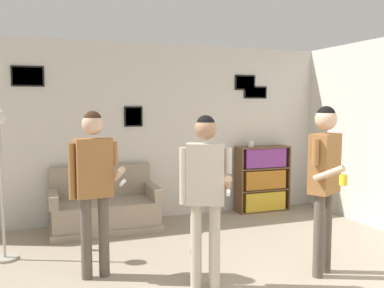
{
  "coord_description": "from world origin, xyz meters",
  "views": [
    {
      "loc": [
        -1.87,
        -2.38,
        1.78
      ],
      "look_at": [
        -0.28,
        2.01,
        1.34
      ],
      "focal_mm": 40.0,
      "sensor_mm": 36.0,
      "label": 1
    }
  ],
  "objects_px": {
    "couch": "(104,209)",
    "person_player_foreground_left": "(94,176)",
    "floor_lamp": "(1,162)",
    "person_watcher_holding_cup": "(325,171)",
    "bottle_on_floor": "(85,243)",
    "person_player_foreground_center": "(205,183)",
    "drinking_cup": "(251,144)",
    "bookshelf": "(262,179)"
  },
  "relations": [
    {
      "from": "bookshelf",
      "to": "person_player_foreground_left",
      "type": "relative_size",
      "value": 0.63
    },
    {
      "from": "couch",
      "to": "person_player_foreground_left",
      "type": "relative_size",
      "value": 0.88
    },
    {
      "from": "couch",
      "to": "bottle_on_floor",
      "type": "bearing_deg",
      "value": -114.02
    },
    {
      "from": "bookshelf",
      "to": "floor_lamp",
      "type": "distance_m",
      "value": 4.07
    },
    {
      "from": "floor_lamp",
      "to": "person_player_foreground_center",
      "type": "height_order",
      "value": "floor_lamp"
    },
    {
      "from": "couch",
      "to": "person_player_foreground_left",
      "type": "xyz_separation_m",
      "value": [
        -0.33,
        -1.67,
        0.77
      ]
    },
    {
      "from": "floor_lamp",
      "to": "person_watcher_holding_cup",
      "type": "distance_m",
      "value": 3.54
    },
    {
      "from": "person_player_foreground_left",
      "to": "drinking_cup",
      "type": "xyz_separation_m",
      "value": [
        2.75,
        1.87,
        0.07
      ]
    },
    {
      "from": "floor_lamp",
      "to": "drinking_cup",
      "type": "height_order",
      "value": "floor_lamp"
    },
    {
      "from": "person_player_foreground_left",
      "to": "bookshelf",
      "type": "bearing_deg",
      "value": 32.09
    },
    {
      "from": "bottle_on_floor",
      "to": "drinking_cup",
      "type": "distance_m",
      "value": 3.13
    },
    {
      "from": "bookshelf",
      "to": "drinking_cup",
      "type": "distance_m",
      "value": 0.63
    },
    {
      "from": "couch",
      "to": "person_watcher_holding_cup",
      "type": "height_order",
      "value": "person_watcher_holding_cup"
    },
    {
      "from": "person_player_foreground_left",
      "to": "person_watcher_holding_cup",
      "type": "xyz_separation_m",
      "value": [
        2.24,
        -0.73,
        0.04
      ]
    },
    {
      "from": "bottle_on_floor",
      "to": "couch",
      "type": "bearing_deg",
      "value": 65.98
    },
    {
      "from": "floor_lamp",
      "to": "drinking_cup",
      "type": "xyz_separation_m",
      "value": [
        3.67,
        1.01,
        -0.01
      ]
    },
    {
      "from": "person_player_foreground_center",
      "to": "bottle_on_floor",
      "type": "height_order",
      "value": "person_player_foreground_center"
    },
    {
      "from": "bookshelf",
      "to": "person_player_foreground_center",
      "type": "xyz_separation_m",
      "value": [
        -2.0,
        -2.47,
        0.49
      ]
    },
    {
      "from": "floor_lamp",
      "to": "bottle_on_floor",
      "type": "xyz_separation_m",
      "value": [
        0.9,
        0.01,
        -1.05
      ]
    },
    {
      "from": "person_player_foreground_center",
      "to": "person_player_foreground_left",
      "type": "bearing_deg",
      "value": 148.18
    },
    {
      "from": "couch",
      "to": "person_watcher_holding_cup",
      "type": "bearing_deg",
      "value": -51.57
    },
    {
      "from": "bookshelf",
      "to": "floor_lamp",
      "type": "bearing_deg",
      "value": -165.49
    },
    {
      "from": "bookshelf",
      "to": "person_player_foreground_left",
      "type": "bearing_deg",
      "value": -147.91
    },
    {
      "from": "floor_lamp",
      "to": "person_player_foreground_left",
      "type": "xyz_separation_m",
      "value": [
        0.92,
        -0.86,
        -0.08
      ]
    },
    {
      "from": "person_watcher_holding_cup",
      "to": "bottle_on_floor",
      "type": "distance_m",
      "value": 2.95
    },
    {
      "from": "couch",
      "to": "bookshelf",
      "type": "relative_size",
      "value": 1.39
    },
    {
      "from": "person_player_foreground_left",
      "to": "couch",
      "type": "bearing_deg",
      "value": 78.66
    },
    {
      "from": "couch",
      "to": "bottle_on_floor",
      "type": "height_order",
      "value": "couch"
    },
    {
      "from": "couch",
      "to": "person_player_foreground_center",
      "type": "relative_size",
      "value": 0.9
    },
    {
      "from": "drinking_cup",
      "to": "person_player_foreground_left",
      "type": "bearing_deg",
      "value": -145.86
    },
    {
      "from": "person_player_foreground_left",
      "to": "person_player_foreground_center",
      "type": "distance_m",
      "value": 1.15
    },
    {
      "from": "person_player_foreground_center",
      "to": "bottle_on_floor",
      "type": "distance_m",
      "value": 2.01
    },
    {
      "from": "couch",
      "to": "person_player_foreground_center",
      "type": "distance_m",
      "value": 2.47
    },
    {
      "from": "bookshelf",
      "to": "person_watcher_holding_cup",
      "type": "distance_m",
      "value": 2.76
    },
    {
      "from": "floor_lamp",
      "to": "person_watcher_holding_cup",
      "type": "relative_size",
      "value": 0.98
    },
    {
      "from": "couch",
      "to": "bookshelf",
      "type": "height_order",
      "value": "bookshelf"
    },
    {
      "from": "floor_lamp",
      "to": "bottle_on_floor",
      "type": "relative_size",
      "value": 7.62
    },
    {
      "from": "person_player_foreground_center",
      "to": "person_watcher_holding_cup",
      "type": "bearing_deg",
      "value": -5.79
    },
    {
      "from": "floor_lamp",
      "to": "bottle_on_floor",
      "type": "height_order",
      "value": "floor_lamp"
    },
    {
      "from": "person_player_foreground_left",
      "to": "person_watcher_holding_cup",
      "type": "relative_size",
      "value": 0.97
    },
    {
      "from": "person_player_foreground_left",
      "to": "bottle_on_floor",
      "type": "bearing_deg",
      "value": 91.4
    },
    {
      "from": "couch",
      "to": "drinking_cup",
      "type": "bearing_deg",
      "value": 4.67
    }
  ]
}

